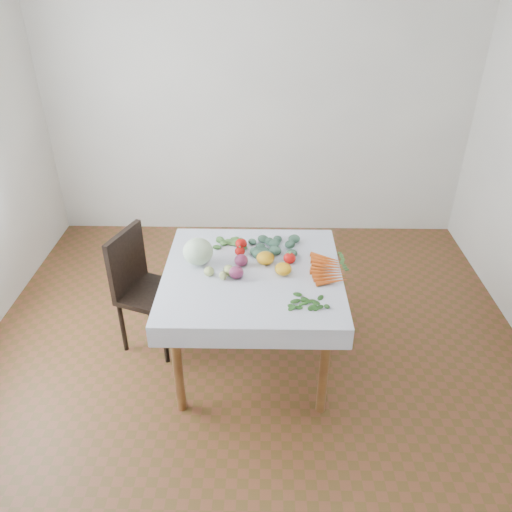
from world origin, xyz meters
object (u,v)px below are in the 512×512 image
Objects in this scene: cabbage at (198,252)px; heirloom_back at (265,258)px; chair at (142,282)px; table at (252,285)px; carrot_bunch at (328,269)px.

cabbage is 1.66× the size of heirloom_back.
cabbage is at bearing -179.61° from heirloom_back.
table is at bearing -16.21° from chair.
cabbage is 0.51× the size of carrot_bunch.
heirloom_back is (0.08, 0.10, 0.14)m from table.
carrot_bunch is (0.40, -0.09, -0.02)m from heirloom_back.
chair reaches higher than carrot_bunch.
heirloom_back is (0.43, 0.00, -0.05)m from cabbage.
cabbage is at bearing 174.13° from carrot_bunch.
chair reaches higher than table.
heirloom_back is (0.87, -0.13, 0.29)m from chair.
chair is at bearing 162.96° from cabbage.
cabbage reaches higher than chair.
cabbage reaches higher than carrot_bunch.
carrot_bunch is at bearing -12.55° from heirloom_back.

